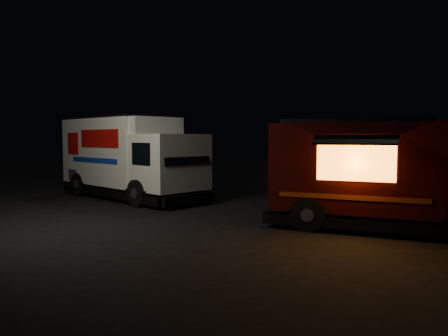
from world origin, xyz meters
TOP-DOWN VIEW (x-y plane):
  - ground at (0.00, 0.00)m, footprint 80.00×80.00m
  - white_truck at (-4.10, 2.06)m, footprint 7.81×3.78m
  - red_truck at (6.26, 1.67)m, footprint 6.77×3.60m

SIDE VIEW (x-z plane):
  - ground at x=0.00m, z-range 0.00..0.00m
  - red_truck at x=6.26m, z-range 0.00..2.99m
  - white_truck at x=-4.10m, z-range 0.00..3.40m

